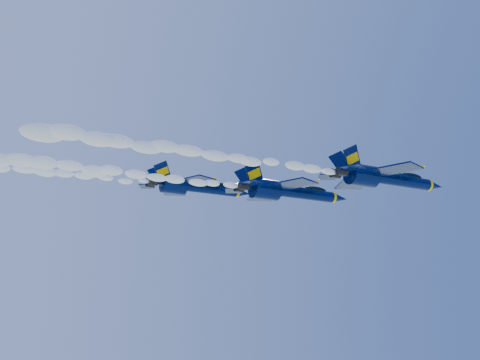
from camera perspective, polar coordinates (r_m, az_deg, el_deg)
name	(u,v)px	position (r m, az deg, el deg)	size (l,w,h in m)	color
jet_lead	(384,178)	(87.13, 13.49, 0.20)	(19.76, 16.21, 7.34)	#000B37
smoke_trail_jet_lead	(197,152)	(71.94, -4.09, 2.62)	(40.60, 2.04, 1.84)	white
jet_second	(287,191)	(90.70, 4.52, -1.07)	(19.61, 16.09, 7.29)	#000B37
smoke_trail_jet_second	(99,170)	(79.52, -13.26, 0.92)	(40.60, 2.03, 1.83)	white
jet_third	(194,187)	(94.29, -4.35, -0.66)	(17.61, 14.45, 6.55)	#000B37
smoke_trail_jet_third	(6,167)	(87.39, -21.33, 1.19)	(40.60, 1.82, 1.64)	white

